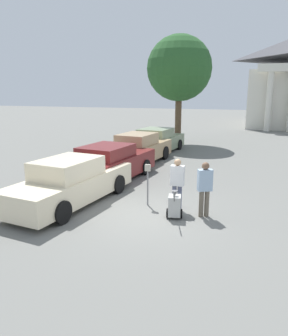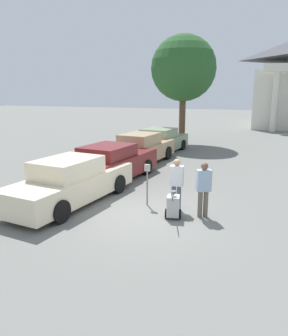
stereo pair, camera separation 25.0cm
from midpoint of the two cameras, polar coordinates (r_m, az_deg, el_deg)
ground_plane at (r=10.11m, az=1.00°, el=-8.14°), size 120.00×120.00×0.00m
parked_car_cream at (r=11.20m, az=-11.92°, el=-2.46°), size 2.37×5.29×1.55m
parked_car_maroon at (r=13.73m, az=-5.39°, el=0.70°), size 2.50×5.32×1.52m
parked_car_tan at (r=17.03m, az=-0.12°, el=3.25°), size 2.35×5.08×1.57m
parked_car_sage at (r=20.12m, az=3.14°, el=4.66°), size 2.48×4.98×1.48m
parking_meter at (r=10.64m, az=1.24°, el=-1.59°), size 0.18×0.09×1.38m
person_worker at (r=10.27m, az=6.38°, el=-2.35°), size 0.42×0.23×1.66m
person_supervisor at (r=9.82m, az=11.07°, el=-3.18°), size 0.47×0.38×1.67m
equipment_cart at (r=9.77m, az=5.84°, el=-6.56°), size 0.52×1.00×1.00m
shade_tree at (r=23.30m, az=7.22°, el=16.81°), size 4.42×4.42×7.40m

